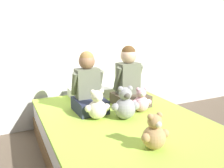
{
  "coord_description": "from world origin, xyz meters",
  "views": [
    {
      "loc": [
        -1.0,
        -1.89,
        1.3
      ],
      "look_at": [
        0.0,
        0.26,
        0.7
      ],
      "focal_mm": 38.0,
      "sensor_mm": 36.0,
      "label": 1
    }
  ],
  "objects_px": {
    "teddy_bear_held_by_left_child": "(97,107)",
    "teddy_bear_between_children": "(125,105)",
    "teddy_bear_held_by_right_child": "(141,101)",
    "pillow_at_headboard": "(94,92)",
    "teddy_bear_at_foot_of_bed": "(154,134)",
    "child_on_right": "(129,81)",
    "bed": "(123,138)",
    "child_on_left": "(88,87)"
  },
  "relations": [
    {
      "from": "child_on_right",
      "to": "pillow_at_headboard",
      "type": "xyz_separation_m",
      "value": [
        -0.25,
        0.46,
        -0.21
      ]
    },
    {
      "from": "teddy_bear_held_by_left_child",
      "to": "pillow_at_headboard",
      "type": "xyz_separation_m",
      "value": [
        0.23,
        0.71,
        -0.07
      ]
    },
    {
      "from": "pillow_at_headboard",
      "to": "teddy_bear_held_by_right_child",
      "type": "bearing_deg",
      "value": -70.82
    },
    {
      "from": "teddy_bear_held_by_right_child",
      "to": "teddy_bear_between_children",
      "type": "xyz_separation_m",
      "value": [
        -0.24,
        -0.1,
        0.03
      ]
    },
    {
      "from": "child_on_left",
      "to": "child_on_right",
      "type": "bearing_deg",
      "value": -1.25
    },
    {
      "from": "teddy_bear_at_foot_of_bed",
      "to": "pillow_at_headboard",
      "type": "height_order",
      "value": "teddy_bear_at_foot_of_bed"
    },
    {
      "from": "teddy_bear_between_children",
      "to": "teddy_bear_at_foot_of_bed",
      "type": "relative_size",
      "value": 1.18
    },
    {
      "from": "bed",
      "to": "teddy_bear_held_by_left_child",
      "type": "distance_m",
      "value": 0.42
    },
    {
      "from": "bed",
      "to": "child_on_left",
      "type": "distance_m",
      "value": 0.62
    },
    {
      "from": "child_on_right",
      "to": "teddy_bear_between_children",
      "type": "height_order",
      "value": "child_on_right"
    },
    {
      "from": "pillow_at_headboard",
      "to": "bed",
      "type": "bearing_deg",
      "value": -90.0
    },
    {
      "from": "teddy_bear_held_by_right_child",
      "to": "child_on_right",
      "type": "bearing_deg",
      "value": 103.9
    },
    {
      "from": "child_on_left",
      "to": "pillow_at_headboard",
      "type": "distance_m",
      "value": 0.55
    },
    {
      "from": "teddy_bear_held_by_left_child",
      "to": "teddy_bear_between_children",
      "type": "bearing_deg",
      "value": -13.81
    },
    {
      "from": "child_on_right",
      "to": "teddy_bear_between_children",
      "type": "distance_m",
      "value": 0.45
    },
    {
      "from": "child_on_left",
      "to": "child_on_right",
      "type": "relative_size",
      "value": 0.94
    },
    {
      "from": "teddy_bear_held_by_left_child",
      "to": "teddy_bear_at_foot_of_bed",
      "type": "height_order",
      "value": "teddy_bear_held_by_left_child"
    },
    {
      "from": "child_on_left",
      "to": "teddy_bear_at_foot_of_bed",
      "type": "height_order",
      "value": "child_on_left"
    },
    {
      "from": "bed",
      "to": "teddy_bear_held_by_left_child",
      "type": "relative_size",
      "value": 6.82
    },
    {
      "from": "teddy_bear_at_foot_of_bed",
      "to": "teddy_bear_held_by_left_child",
      "type": "bearing_deg",
      "value": 102.77
    },
    {
      "from": "teddy_bear_held_by_right_child",
      "to": "pillow_at_headboard",
      "type": "height_order",
      "value": "teddy_bear_held_by_right_child"
    },
    {
      "from": "bed",
      "to": "pillow_at_headboard",
      "type": "xyz_separation_m",
      "value": [
        0.0,
        0.81,
        0.27
      ]
    },
    {
      "from": "child_on_left",
      "to": "pillow_at_headboard",
      "type": "bearing_deg",
      "value": 61.64
    },
    {
      "from": "teddy_bear_between_children",
      "to": "teddy_bear_at_foot_of_bed",
      "type": "xyz_separation_m",
      "value": [
        -0.08,
        -0.59,
        -0.02
      ]
    },
    {
      "from": "teddy_bear_held_by_left_child",
      "to": "pillow_at_headboard",
      "type": "bearing_deg",
      "value": 82.45
    },
    {
      "from": "child_on_left",
      "to": "teddy_bear_between_children",
      "type": "relative_size",
      "value": 1.92
    },
    {
      "from": "teddy_bear_held_by_left_child",
      "to": "teddy_bear_at_foot_of_bed",
      "type": "relative_size",
      "value": 1.06
    },
    {
      "from": "child_on_left",
      "to": "teddy_bear_between_children",
      "type": "bearing_deg",
      "value": -57.56
    },
    {
      "from": "child_on_right",
      "to": "teddy_bear_between_children",
      "type": "relative_size",
      "value": 2.04
    },
    {
      "from": "child_on_left",
      "to": "teddy_bear_at_foot_of_bed",
      "type": "xyz_separation_m",
      "value": [
        0.17,
        -0.94,
        -0.14
      ]
    },
    {
      "from": "bed",
      "to": "child_on_left",
      "type": "xyz_separation_m",
      "value": [
        -0.23,
        0.34,
        0.46
      ]
    },
    {
      "from": "teddy_bear_at_foot_of_bed",
      "to": "pillow_at_headboard",
      "type": "relative_size",
      "value": 0.46
    },
    {
      "from": "child_on_right",
      "to": "teddy_bear_held_by_right_child",
      "type": "bearing_deg",
      "value": -93.2
    },
    {
      "from": "pillow_at_headboard",
      "to": "teddy_bear_between_children",
      "type": "bearing_deg",
      "value": -89.38
    },
    {
      "from": "teddy_bear_at_foot_of_bed",
      "to": "child_on_left",
      "type": "bearing_deg",
      "value": 99.4
    },
    {
      "from": "child_on_left",
      "to": "child_on_right",
      "type": "height_order",
      "value": "child_on_right"
    },
    {
      "from": "bed",
      "to": "teddy_bear_between_children",
      "type": "height_order",
      "value": "teddy_bear_between_children"
    },
    {
      "from": "teddy_bear_between_children",
      "to": "pillow_at_headboard",
      "type": "distance_m",
      "value": 0.82
    },
    {
      "from": "child_on_right",
      "to": "pillow_at_headboard",
      "type": "bearing_deg",
      "value": 114.83
    },
    {
      "from": "teddy_bear_held_by_right_child",
      "to": "teddy_bear_held_by_left_child",
      "type": "bearing_deg",
      "value": -167.46
    },
    {
      "from": "child_on_right",
      "to": "teddy_bear_held_by_right_child",
      "type": "height_order",
      "value": "child_on_right"
    },
    {
      "from": "teddy_bear_held_by_left_child",
      "to": "pillow_at_headboard",
      "type": "height_order",
      "value": "teddy_bear_held_by_left_child"
    }
  ]
}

